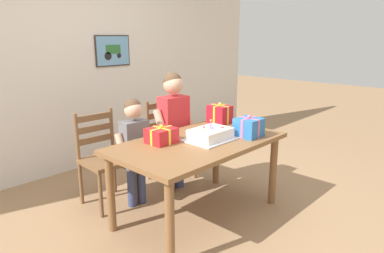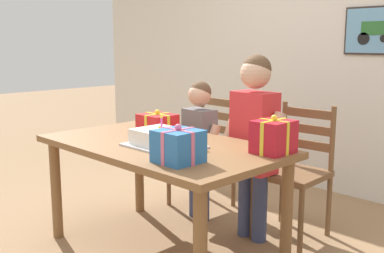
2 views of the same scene
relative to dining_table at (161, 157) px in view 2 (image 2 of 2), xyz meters
The scene contains 11 objects.
ground_plane 0.63m from the dining_table, ahead, with size 20.00×20.00×0.00m, color #997551.
back_wall 2.06m from the dining_table, 89.95° to the left, with size 6.40×0.11×2.60m.
dining_table is the anchor object (origin of this frame).
birthday_cake 0.18m from the dining_table, 32.71° to the right, with size 0.44×0.34×0.19m.
gift_box_red_large 0.73m from the dining_table, 23.59° to the left, with size 0.19×0.22×0.22m.
gift_box_beside_cake 0.51m from the dining_table, 30.20° to the right, with size 0.22×0.22×0.21m.
gift_box_corner_small 0.36m from the dining_table, 143.66° to the left, with size 0.23×0.21×0.17m.
chair_left 0.96m from the dining_table, 117.13° to the left, with size 0.44×0.44×0.92m.
chair_right 0.96m from the dining_table, 62.87° to the left, with size 0.44×0.44×0.92m.
child_older 0.66m from the dining_table, 65.76° to the left, with size 0.47×0.27×1.27m.
child_younger 0.64m from the dining_table, 112.87° to the left, with size 0.40×0.23×1.06m.
Camera 2 is at (2.13, -1.83, 1.34)m, focal length 43.23 mm.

